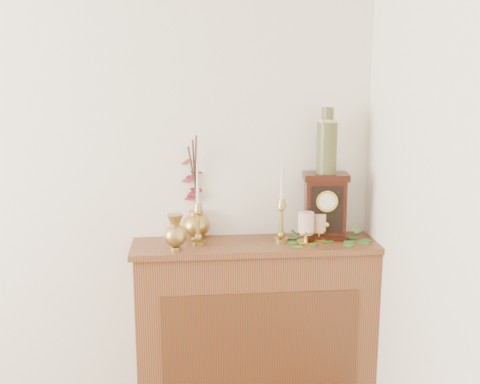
{
  "coord_description": "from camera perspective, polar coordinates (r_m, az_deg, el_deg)",
  "views": [
    {
      "loc": [
        1.06,
        -0.57,
        1.73
      ],
      "look_at": [
        1.31,
        2.05,
        1.2
      ],
      "focal_mm": 42.0,
      "sensor_mm": 36.0,
      "label": 1
    }
  ],
  "objects": [
    {
      "name": "pillar_candle_right",
      "position": [
        2.78,
        6.71,
        -3.48
      ],
      "size": [
        0.09,
        0.09,
        0.17
      ],
      "rotation": [
        0.0,
        0.0,
        -0.03
      ],
      "color": "gold",
      "rests_on": "console_shelf"
    },
    {
      "name": "ivy_garland",
      "position": [
        2.82,
        8.04,
        -4.94
      ],
      "size": [
        0.36,
        0.2,
        0.08
      ],
      "rotation": [
        0.0,
        0.0,
        -0.22
      ],
      "color": "#33732B",
      "rests_on": "console_shelf"
    },
    {
      "name": "candlestick_left",
      "position": [
        2.75,
        -4.28,
        -2.56
      ],
      "size": [
        0.07,
        0.07,
        0.42
      ],
      "rotation": [
        0.0,
        0.0,
        0.39
      ],
      "color": "tan",
      "rests_on": "console_shelf"
    },
    {
      "name": "pillar_candle_left",
      "position": [
        2.84,
        8.04,
        -3.38
      ],
      "size": [
        0.08,
        0.08,
        0.15
      ],
      "rotation": [
        0.0,
        0.0,
        0.3
      ],
      "color": "gold",
      "rests_on": "console_shelf"
    },
    {
      "name": "console_shelf",
      "position": [
        2.99,
        1.65,
        -14.24
      ],
      "size": [
        1.24,
        0.34,
        0.93
      ],
      "color": "brown",
      "rests_on": "ground"
    },
    {
      "name": "ginger_jar",
      "position": [
        2.87,
        -4.76,
        0.12
      ],
      "size": [
        0.21,
        0.23,
        0.53
      ],
      "rotation": [
        0.0,
        0.0,
        -0.36
      ],
      "color": "tan",
      "rests_on": "console_shelf"
    },
    {
      "name": "mantel_clock",
      "position": [
        2.88,
        8.63,
        -1.45
      ],
      "size": [
        0.24,
        0.18,
        0.33
      ],
      "rotation": [
        0.0,
        0.0,
        -0.12
      ],
      "color": "#34160A",
      "rests_on": "console_shelf"
    },
    {
      "name": "candlestick_center",
      "position": [
        2.79,
        4.24,
        -2.19
      ],
      "size": [
        0.07,
        0.07,
        0.44
      ],
      "rotation": [
        0.0,
        0.0,
        -0.38
      ],
      "color": "tan",
      "rests_on": "console_shelf"
    },
    {
      "name": "ceramic_vase",
      "position": [
        2.83,
        8.81,
        4.84
      ],
      "size": [
        0.1,
        0.1,
        0.33
      ],
      "rotation": [
        0.0,
        0.0,
        -0.12
      ],
      "color": "#1C3828",
      "rests_on": "mantel_clock"
    },
    {
      "name": "bud_vase",
      "position": [
        2.67,
        -6.58,
        -4.14
      ],
      "size": [
        0.11,
        0.11,
        0.18
      ],
      "rotation": [
        0.0,
        0.0,
        -0.15
      ],
      "color": "tan",
      "rests_on": "console_shelf"
    }
  ]
}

